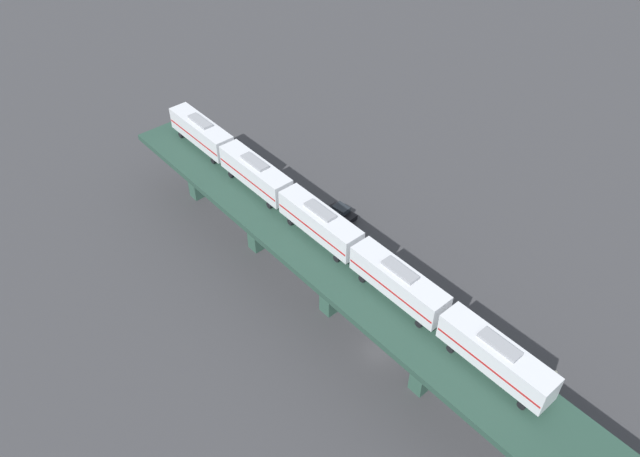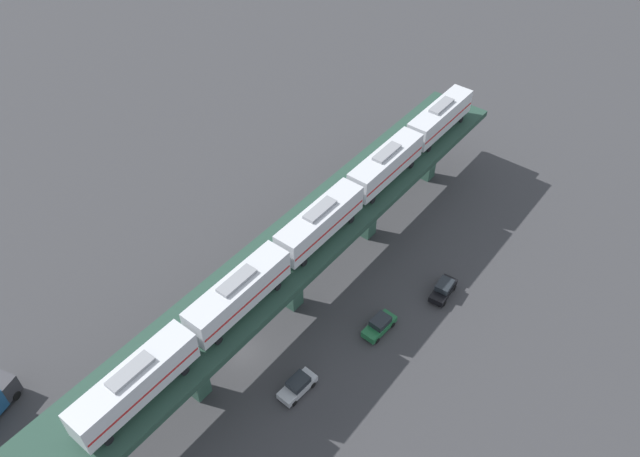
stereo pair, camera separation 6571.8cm
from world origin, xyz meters
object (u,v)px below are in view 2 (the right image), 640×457
object	(u,v)px
street_car_black	(444,289)
street_car_green	(380,325)
street_car_silver	(298,386)
subway_train	(320,221)

from	to	relation	value
street_car_black	street_car_green	size ratio (longest dim) A/B	1.02
street_car_silver	street_car_black	bearing A→B (deg)	-91.71
street_car_green	subway_train	bearing A→B (deg)	10.25
subway_train	street_car_silver	distance (m)	17.27
subway_train	street_car_green	size ratio (longest dim) A/B	13.28
subway_train	street_car_black	bearing A→B (deg)	-130.91
subway_train	street_car_black	xyz separation A→B (m)	(-9.57, -11.04, -10.59)
street_car_black	subway_train	bearing A→B (deg)	49.09
subway_train	street_car_black	distance (m)	18.04
subway_train	street_car_silver	world-z (taller)	subway_train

